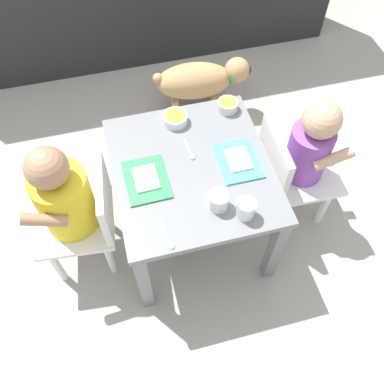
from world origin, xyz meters
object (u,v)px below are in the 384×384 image
(dog, at_px, (200,80))
(cereal_bowl_left_side, at_px, (175,118))
(dining_table, at_px, (192,180))
(veggie_bowl_far, at_px, (228,105))
(spoon_by_right_tray, at_px, (190,151))
(food_tray_right, at_px, (238,160))
(water_cup_left, at_px, (218,201))
(water_cup_right, at_px, (246,210))
(food_tray_left, at_px, (146,179))
(spoon_by_left_tray, at_px, (169,238))
(seated_child_left, at_px, (68,200))
(seated_child_right, at_px, (305,151))

(dog, xyz_separation_m, cereal_bowl_left_side, (-0.22, -0.46, 0.26))
(dining_table, bearing_deg, veggie_bowl_far, 49.91)
(dog, bearing_deg, spoon_by_right_tray, -108.55)
(veggie_bowl_far, bearing_deg, food_tray_right, -98.45)
(dog, relative_size, water_cup_left, 7.06)
(veggie_bowl_far, bearing_deg, water_cup_right, -100.19)
(water_cup_left, bearing_deg, food_tray_right, 52.52)
(food_tray_right, height_order, water_cup_right, water_cup_right)
(food_tray_left, relative_size, spoon_by_left_tray, 1.90)
(dog, distance_m, spoon_by_left_tray, 1.03)
(food_tray_left, bearing_deg, water_cup_left, -37.22)
(seated_child_left, relative_size, spoon_by_right_tray, 6.48)
(water_cup_right, xyz_separation_m, cereal_bowl_left_side, (-0.12, 0.45, -0.01))
(seated_child_left, bearing_deg, dog, 46.50)
(seated_child_right, xyz_separation_m, food_tray_right, (-0.27, -0.02, 0.05))
(food_tray_left, xyz_separation_m, veggie_bowl_far, (0.36, 0.25, 0.02))
(dining_table, bearing_deg, spoon_by_left_tray, -119.09)
(food_tray_right, distance_m, cereal_bowl_left_side, 0.29)
(seated_child_right, xyz_separation_m, dog, (-0.22, 0.68, -0.19))
(seated_child_right, xyz_separation_m, spoon_by_right_tray, (-0.42, 0.07, 0.05))
(cereal_bowl_left_side, bearing_deg, veggie_bowl_far, 4.06)
(spoon_by_left_tray, bearing_deg, seated_child_left, 140.08)
(seated_child_left, distance_m, spoon_by_right_tray, 0.45)
(seated_child_right, bearing_deg, food_tray_left, -178.27)
(food_tray_left, relative_size, food_tray_right, 1.04)
(dining_table, height_order, water_cup_right, water_cup_right)
(food_tray_right, bearing_deg, cereal_bowl_left_side, 125.71)
(spoon_by_left_tray, height_order, spoon_by_right_tray, same)
(veggie_bowl_far, height_order, spoon_by_right_tray, veggie_bowl_far)
(food_tray_left, bearing_deg, dog, 61.49)
(food_tray_right, bearing_deg, water_cup_right, -102.24)
(food_tray_left, bearing_deg, veggie_bowl_far, 34.73)
(seated_child_left, relative_size, food_tray_right, 3.56)
(dog, bearing_deg, water_cup_right, -96.24)
(seated_child_right, bearing_deg, dining_table, -179.45)
(seated_child_right, xyz_separation_m, food_tray_left, (-0.60, -0.02, 0.05))
(water_cup_left, xyz_separation_m, veggie_bowl_far, (0.16, 0.41, -0.01))
(veggie_bowl_far, bearing_deg, spoon_by_right_tray, -138.54)
(food_tray_right, relative_size, spoon_by_left_tray, 1.82)
(spoon_by_right_tray, bearing_deg, food_tray_right, -28.82)
(seated_child_left, relative_size, water_cup_left, 9.56)
(water_cup_right, xyz_separation_m, spoon_by_left_tray, (-0.26, -0.02, -0.03))
(dog, xyz_separation_m, food_tray_right, (-0.05, -0.70, 0.24))
(seated_child_left, bearing_deg, water_cup_left, -19.54)
(dining_table, height_order, cereal_bowl_left_side, cereal_bowl_left_side)
(seated_child_right, height_order, dog, seated_child_right)
(food_tray_left, height_order, water_cup_left, water_cup_left)
(cereal_bowl_left_side, bearing_deg, food_tray_left, -123.25)
(food_tray_right, distance_m, water_cup_right, 0.22)
(food_tray_left, relative_size, water_cup_left, 2.80)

